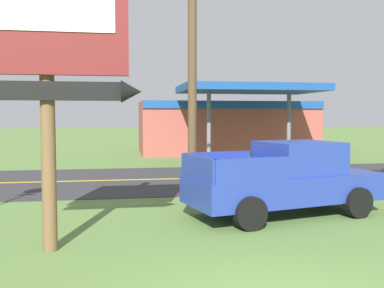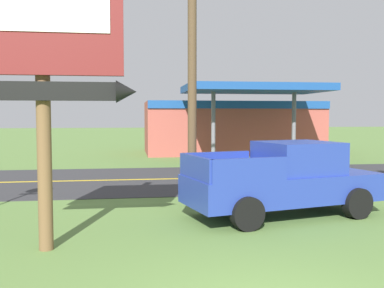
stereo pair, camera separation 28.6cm
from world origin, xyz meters
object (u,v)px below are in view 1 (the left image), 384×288
at_px(motel_sign, 48,40).
at_px(pickup_blue_parked_on_lawn, 286,179).
at_px(utility_pole, 192,24).
at_px(gas_station, 226,126).

height_order(motel_sign, pickup_blue_parked_on_lawn, motel_sign).
bearing_deg(pickup_blue_parked_on_lawn, motel_sign, -157.75).
xyz_separation_m(motel_sign, utility_pole, (3.44, 4.13, 1.24)).
height_order(motel_sign, gas_station, motel_sign).
bearing_deg(gas_station, pickup_blue_parked_on_lawn, -99.08).
relative_size(utility_pole, gas_station, 0.83).
distance_m(motel_sign, pickup_blue_parked_on_lawn, 6.88).
relative_size(utility_pole, pickup_blue_parked_on_lawn, 1.81).
xyz_separation_m(utility_pole, gas_station, (5.30, 17.37, -3.38)).
bearing_deg(utility_pole, pickup_blue_parked_on_lawn, -38.94).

